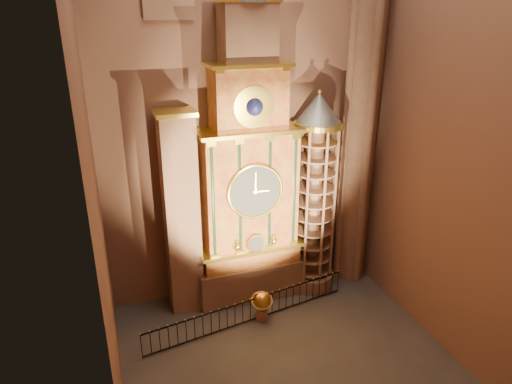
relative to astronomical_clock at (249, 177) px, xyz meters
name	(u,v)px	position (x,y,z in m)	size (l,w,h in m)	color
floor	(284,353)	(0.00, -4.96, -6.68)	(14.00, 14.00, 0.00)	#383330
wall_back	(241,85)	(0.00, 1.04, 4.32)	(22.00, 22.00, 0.00)	#845B47
wall_left	(85,124)	(-7.00, -4.96, 4.32)	(22.00, 22.00, 0.00)	#845B47
wall_right	(450,97)	(7.00, -4.96, 4.32)	(22.00, 22.00, 0.00)	#845B47
astronomical_clock	(249,177)	(0.00, 0.00, 0.00)	(5.60, 2.41, 16.70)	#8C634C
portrait_tower	(181,215)	(-3.40, 0.02, -1.53)	(1.80, 1.60, 10.20)	#8C634C
stair_turret	(314,197)	(3.50, -0.26, -1.41)	(2.50, 2.50, 10.80)	#8C634C
gothic_pier	(364,82)	(6.10, 0.04, 4.32)	(2.04, 2.04, 22.00)	#8C634C
celestial_globe	(262,304)	(-0.13, -2.37, -5.75)	(1.23, 1.18, 1.54)	#8C634C
iron_railing	(250,311)	(-0.74, -2.40, -6.00)	(10.60, 1.80, 1.24)	black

